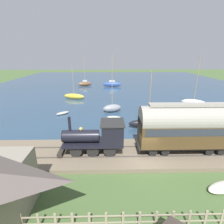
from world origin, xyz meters
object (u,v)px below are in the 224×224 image
(sailboat_brown, at_px, (85,83))
(sailboat_white, at_px, (194,102))
(passenger_coach, at_px, (187,126))
(beached_dinghy, at_px, (224,187))
(rowboat_mid_harbor, at_px, (191,126))
(rowboat_off_pier, at_px, (114,117))
(steam_locomotive, at_px, (99,135))
(rowboat_near_shore, at_px, (63,113))
(sailboat_gray, at_px, (112,108))
(rowboat_far_out, at_px, (202,119))
(sailboat_blue, at_px, (112,84))
(sailboat_yellow, at_px, (74,96))
(sailboat_black, at_px, (148,123))

(sailboat_brown, bearing_deg, sailboat_white, -153.42)
(passenger_coach, height_order, beached_dinghy, passenger_coach)
(sailboat_brown, xyz_separation_m, rowboat_mid_harbor, (-32.74, -18.45, -0.55))
(sailboat_white, distance_m, rowboat_off_pier, 17.16)
(steam_locomotive, distance_m, rowboat_mid_harbor, 14.00)
(rowboat_near_shore, bearing_deg, sailboat_gray, -122.21)
(rowboat_mid_harbor, bearing_deg, beached_dinghy, 179.28)
(rowboat_near_shore, bearing_deg, rowboat_far_out, -138.98)
(rowboat_far_out, height_order, rowboat_off_pier, rowboat_far_out)
(sailboat_gray, xyz_separation_m, sailboat_brown, (25.82, 7.89, 0.04))
(passenger_coach, bearing_deg, beached_dinghy, -166.27)
(sailboat_brown, height_order, sailboat_blue, sailboat_brown)
(sailboat_yellow, distance_m, rowboat_mid_harbor, 24.78)
(sailboat_white, bearing_deg, rowboat_far_out, -169.14)
(sailboat_gray, relative_size, sailboat_brown, 1.05)
(steam_locomotive, height_order, sailboat_yellow, sailboat_yellow)
(sailboat_gray, relative_size, sailboat_blue, 1.19)
(sailboat_white, height_order, rowboat_far_out, sailboat_white)
(passenger_coach, height_order, rowboat_near_shore, passenger_coach)
(sailboat_yellow, bearing_deg, passenger_coach, -130.57)
(sailboat_gray, relative_size, sailboat_white, 1.02)
(sailboat_yellow, bearing_deg, sailboat_white, -86.54)
(sailboat_black, height_order, sailboat_blue, sailboat_blue)
(passenger_coach, distance_m, rowboat_mid_harbor, 8.32)
(rowboat_near_shore, relative_size, rowboat_far_out, 1.10)
(sailboat_brown, distance_m, rowboat_far_out, 37.07)
(sailboat_yellow, xyz_separation_m, rowboat_mid_harbor, (-16.19, -18.76, -0.42))
(sailboat_brown, bearing_deg, sailboat_black, -179.43)
(sailboat_yellow, bearing_deg, beached_dinghy, -133.42)
(rowboat_far_out, bearing_deg, rowboat_near_shore, 29.50)
(rowboat_near_shore, bearing_deg, rowboat_off_pier, -144.46)
(sailboat_black, bearing_deg, sailboat_yellow, 36.47)
(sailboat_blue, bearing_deg, rowboat_far_out, -152.41)
(steam_locomotive, bearing_deg, sailboat_white, -45.10)
(rowboat_mid_harbor, distance_m, rowboat_far_out, 3.66)
(sailboat_brown, height_order, rowboat_mid_harbor, sailboat_brown)
(steam_locomotive, height_order, beached_dinghy, steam_locomotive)
(rowboat_mid_harbor, bearing_deg, sailboat_yellow, 62.03)
(steam_locomotive, distance_m, rowboat_far_out, 17.58)
(sailboat_yellow, xyz_separation_m, rowboat_near_shore, (-10.38, -0.00, -0.43))
(rowboat_off_pier, height_order, beached_dinghy, beached_dinghy)
(sailboat_gray, distance_m, rowboat_near_shore, 8.28)
(rowboat_mid_harbor, bearing_deg, sailboat_gray, 69.60)
(rowboat_near_shore, relative_size, rowboat_mid_harbor, 0.78)
(steam_locomotive, distance_m, rowboat_off_pier, 10.72)
(sailboat_white, bearing_deg, rowboat_off_pier, 141.91)
(sailboat_yellow, distance_m, sailboat_brown, 16.56)
(steam_locomotive, xyz_separation_m, sailboat_yellow, (22.94, 6.66, -1.60))
(rowboat_near_shore, bearing_deg, sailboat_white, -118.64)
(sailboat_blue, distance_m, rowboat_far_out, 31.61)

